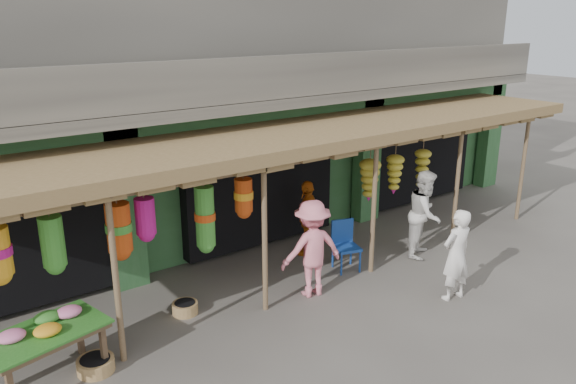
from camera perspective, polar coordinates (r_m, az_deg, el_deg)
ground at (r=10.75m, az=3.79°, el=-9.02°), size 80.00×80.00×0.00m
building at (r=13.76m, az=-9.36°, el=11.32°), size 16.40×6.80×7.00m
awning at (r=10.38m, az=0.54°, el=5.14°), size 14.00×2.70×2.79m
flower_table at (r=8.36m, az=-23.48°, el=-13.01°), size 1.72×1.23×0.93m
blue_chair at (r=11.10m, az=5.78°, el=-5.09°), size 0.58×0.59×0.98m
basket_mid at (r=8.68m, az=-18.95°, el=-16.30°), size 0.62×0.62×0.20m
basket_right at (r=9.78m, az=-10.41°, el=-11.51°), size 0.45×0.45×0.20m
person_front at (r=10.21m, az=16.72°, el=-6.14°), size 0.64×0.45×1.66m
person_right at (r=11.87m, az=13.75°, el=-2.14°), size 1.11×1.03×1.82m
person_vendor at (r=11.64m, az=2.00°, el=-2.60°), size 0.95×0.92×1.59m
person_shopper at (r=9.91m, az=2.44°, el=-5.75°), size 1.25×0.86×1.77m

